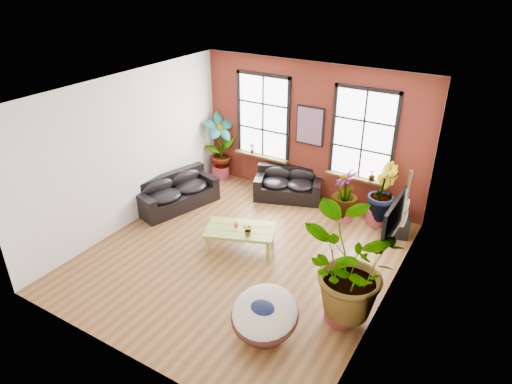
# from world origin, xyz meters

# --- Properties ---
(room) EXTENTS (6.04, 6.54, 3.54)m
(room) POSITION_xyz_m (0.00, 0.15, 1.75)
(room) COLOR brown
(room) RESTS_ON ground
(sofa_back) EXTENTS (1.89, 1.36, 0.79)m
(sofa_back) POSITION_xyz_m (-0.37, 2.87, 0.36)
(sofa_back) COLOR black
(sofa_back) RESTS_ON ground
(sofa_left) EXTENTS (1.40, 2.21, 0.81)m
(sofa_left) POSITION_xyz_m (-2.60, 0.99, 0.37)
(sofa_left) COLOR black
(sofa_left) RESTS_ON ground
(coffee_table) EXTENTS (1.67, 1.32, 0.57)m
(coffee_table) POSITION_xyz_m (-0.19, 0.25, 0.42)
(coffee_table) COLOR olive
(coffee_table) RESTS_ON ground
(papasan_chair) EXTENTS (1.24, 1.25, 0.85)m
(papasan_chair) POSITION_xyz_m (1.58, -1.74, 0.44)
(papasan_chair) COLOR #472319
(papasan_chair) RESTS_ON ground
(poster) EXTENTS (0.74, 0.06, 0.98)m
(poster) POSITION_xyz_m (0.00, 3.18, 1.95)
(poster) COLOR black
(poster) RESTS_ON room
(tv_wall_unit) EXTENTS (0.13, 1.86, 1.20)m
(tv_wall_unit) POSITION_xyz_m (2.93, 0.60, 1.54)
(tv_wall_unit) COLOR black
(tv_wall_unit) RESTS_ON room
(media_box) EXTENTS (0.65, 0.58, 0.46)m
(media_box) POSITION_xyz_m (2.57, 2.52, 0.23)
(media_box) COLOR black
(media_box) RESTS_ON ground
(pot_back_left) EXTENTS (0.57, 0.57, 0.37)m
(pot_back_left) POSITION_xyz_m (-2.59, 2.95, 0.18)
(pot_back_left) COLOR #98313C
(pot_back_left) RESTS_ON ground
(pot_back_right) EXTENTS (0.69, 0.69, 0.39)m
(pot_back_right) POSITION_xyz_m (2.04, 2.81, 0.20)
(pot_back_right) COLOR #98313C
(pot_back_right) RESTS_ON ground
(pot_right_wall) EXTENTS (0.67, 0.67, 0.41)m
(pot_right_wall) POSITION_xyz_m (2.51, -0.71, 0.21)
(pot_right_wall) COLOR #98313C
(pot_right_wall) RESTS_ON ground
(pot_mid) EXTENTS (0.62, 0.62, 0.34)m
(pot_mid) POSITION_xyz_m (1.28, 2.56, 0.17)
(pot_mid) COLOR #98313C
(pot_mid) RESTS_ON ground
(floor_plant_back_left) EXTENTS (1.07, 1.11, 1.76)m
(floor_plant_back_left) POSITION_xyz_m (-2.58, 2.93, 1.03)
(floor_plant_back_left) COLOR #1A611A
(floor_plant_back_left) RESTS_ON ground
(floor_plant_back_right) EXTENTS (0.76, 0.86, 1.36)m
(floor_plant_back_right) POSITION_xyz_m (2.06, 2.82, 0.83)
(floor_plant_back_right) COLOR #1A611A
(floor_plant_back_right) RESTS_ON ground
(floor_plant_right_wall) EXTENTS (1.79, 1.60, 1.83)m
(floor_plant_right_wall) POSITION_xyz_m (2.53, -0.74, 1.08)
(floor_plant_right_wall) COLOR #1A611A
(floor_plant_right_wall) RESTS_ON ground
(floor_plant_mid) EXTENTS (0.85, 0.85, 1.15)m
(floor_plant_mid) POSITION_xyz_m (1.28, 2.55, 0.71)
(floor_plant_mid) COLOR #1A611A
(floor_plant_mid) RESTS_ON ground
(table_plant) EXTENTS (0.23, 0.20, 0.25)m
(table_plant) POSITION_xyz_m (0.10, 0.12, 0.60)
(table_plant) COLOR #1A611A
(table_plant) RESTS_ON coffee_table
(sill_plant_left) EXTENTS (0.17, 0.17, 0.27)m
(sill_plant_left) POSITION_xyz_m (-1.65, 3.13, 1.04)
(sill_plant_left) COLOR #1A611A
(sill_plant_left) RESTS_ON room
(sill_plant_right) EXTENTS (0.19, 0.19, 0.27)m
(sill_plant_right) POSITION_xyz_m (1.70, 3.13, 1.04)
(sill_plant_right) COLOR #1A611A
(sill_plant_right) RESTS_ON room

